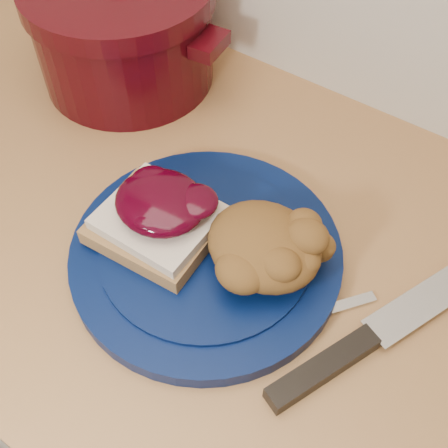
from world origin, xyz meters
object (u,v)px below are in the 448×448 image
Objects in this scene: chef_knife at (359,345)px; dutch_oven at (124,31)px; butter_knife at (308,316)px; pepper_grinder at (107,13)px; plate at (206,254)px.

chef_knife is 1.04× the size of dutch_oven.
dutch_oven is at bearing 101.40° from butter_knife.
chef_knife is 2.23× the size of pepper_grinder.
butter_knife is (0.13, 0.00, -0.01)m from plate.
butter_knife is at bearing -25.81° from dutch_oven.
dutch_oven is (-0.28, 0.20, 0.06)m from plate.
chef_knife is 0.51m from dutch_oven.
dutch_oven is at bearing -22.66° from pepper_grinder.
butter_knife is at bearing -25.47° from pepper_grinder.
dutch_oven reaches higher than butter_knife.
dutch_oven is at bearing 144.68° from plate.
plate is at bearing -35.32° from dutch_oven.
plate is at bearing 127.70° from butter_knife.
dutch_oven is 0.05m from pepper_grinder.
pepper_grinder is (-0.52, 0.22, 0.06)m from chef_knife.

